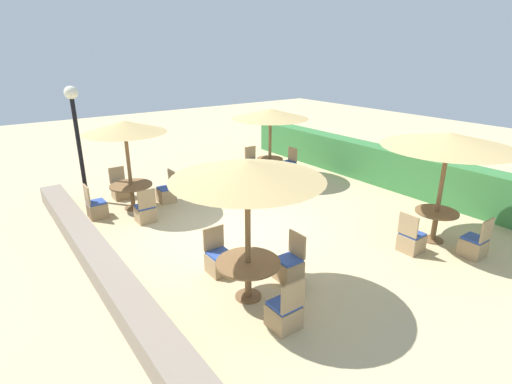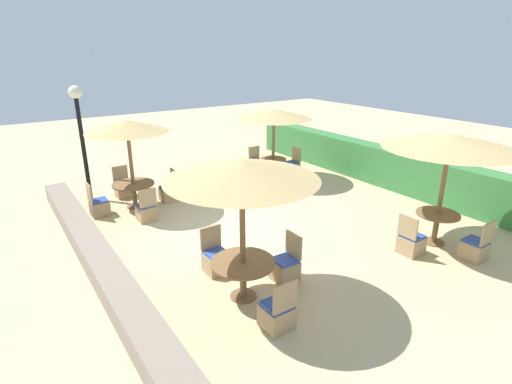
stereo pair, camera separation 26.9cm
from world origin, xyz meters
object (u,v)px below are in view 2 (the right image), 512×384
at_px(round_table_back_right, 437,221).
at_px(patio_chair_back_left_west, 257,165).
at_px(round_table_front_right, 243,269).
at_px(round_table_back_left, 273,164).
at_px(patio_chair_back_right_east, 475,248).
at_px(round_table_front_left, 134,188).
at_px(patio_chair_front_left_north, 169,192).
at_px(patio_chair_front_left_south, 99,206).
at_px(patio_chair_front_left_east, 147,211).
at_px(patio_chair_front_right_east, 277,314).
at_px(parasol_front_left, 127,127).
at_px(lamp_post, 79,121).
at_px(patio_chair_back_left_north, 292,167).
at_px(patio_chair_front_right_north, 285,267).
at_px(parasol_front_right, 242,171).
at_px(patio_chair_back_right_south, 411,243).
at_px(patio_chair_front_right_west, 216,260).
at_px(patio_chair_front_left_west, 124,188).
at_px(parasol_back_right, 450,141).
at_px(parasol_back_left, 274,114).

xyz_separation_m(round_table_back_right, patio_chair_back_left_west, (-6.94, -0.25, -0.30)).
height_order(round_table_front_right, round_table_back_left, round_table_front_right).
bearing_deg(patio_chair_back_right_east, round_table_front_left, 125.50).
relative_size(patio_chair_front_left_north, patio_chair_front_left_south, 1.00).
xyz_separation_m(round_table_front_left, patio_chair_front_left_east, (1.09, -0.05, -0.31)).
xyz_separation_m(patio_chair_front_right_east, parasol_front_left, (-6.44, -0.18, 2.05)).
height_order(lamp_post, round_table_front_left, lamp_post).
distance_m(patio_chair_back_left_north, parasol_front_left, 6.07).
bearing_deg(round_table_back_right, patio_chair_front_right_north, -100.61).
bearing_deg(parasol_front_right, lamp_post, -170.91).
distance_m(patio_chair_front_right_north, round_table_back_left, 6.43).
bearing_deg(patio_chair_front_right_east, patio_chair_back_right_east, -6.99).
xyz_separation_m(round_table_back_right, round_table_front_left, (-6.09, -5.02, 0.02)).
xyz_separation_m(round_table_back_right, patio_chair_back_right_south, (0.01, -0.91, -0.30)).
bearing_deg(patio_chair_front_right_west, lamp_post, -79.10).
xyz_separation_m(round_table_front_right, patio_chair_back_left_north, (-5.40, 5.52, -0.32)).
relative_size(parasol_front_right, patio_chair_front_left_west, 2.78).
bearing_deg(patio_chair_front_right_east, round_table_back_right, 4.15).
height_order(parasol_front_right, parasol_front_left, parasol_front_right).
distance_m(patio_chair_front_right_north, patio_chair_front_left_east, 4.46).
height_order(patio_chair_back_right_east, parasol_front_left, parasol_front_left).
distance_m(parasol_front_right, parasol_front_left, 5.41).
bearing_deg(patio_chair_back_left_west, parasol_front_left, 10.12).
relative_size(parasol_front_left, patio_chair_front_left_east, 2.67).
height_order(parasol_front_right, patio_chair_back_left_north, parasol_front_right).
bearing_deg(parasol_back_right, parasol_back_left, -178.06).
xyz_separation_m(patio_chair_front_right_west, parasol_back_left, (-4.29, 4.61, 1.97)).
distance_m(parasol_back_right, parasol_front_right, 4.88).
distance_m(patio_chair_back_right_east, patio_chair_front_right_north, 4.17).
xyz_separation_m(parasol_front_right, round_table_back_left, (-5.34, 4.63, -1.87)).
xyz_separation_m(lamp_post, patio_chair_front_left_east, (2.50, 0.85, -2.09)).
height_order(lamp_post, patio_chair_front_right_north, lamp_post).
relative_size(patio_chair_back_right_south, patio_chair_back_left_north, 1.00).
relative_size(patio_chair_back_right_east, patio_chair_back_left_west, 1.00).
height_order(round_table_back_right, round_table_front_right, round_table_back_right).
bearing_deg(patio_chair_back_right_east, parasol_front_left, 125.50).
distance_m(round_table_back_right, patio_chair_front_left_south, 8.54).
relative_size(parasol_back_left, patio_chair_front_left_north, 2.74).
bearing_deg(patio_chair_front_right_east, patio_chair_front_left_east, 92.50).
xyz_separation_m(parasol_back_right, parasol_front_left, (-6.09, -5.02, -0.09)).
relative_size(round_table_back_left, patio_chair_front_left_east, 0.97).
distance_m(parasol_front_left, patio_chair_front_left_south, 2.28).
distance_m(parasol_back_left, patio_chair_front_left_south, 6.14).
bearing_deg(patio_chair_front_left_west, parasol_back_left, 167.07).
bearing_deg(patio_chair_front_left_north, patio_chair_front_left_west, 42.44).
distance_m(round_table_back_right, parasol_front_left, 8.08).
bearing_deg(patio_chair_front_left_west, round_table_front_left, 90.19).
xyz_separation_m(round_table_front_right, round_table_back_left, (-5.34, 4.63, -0.06)).
height_order(patio_chair_front_left_north, patio_chair_front_left_south, same).
distance_m(patio_chair_back_left_north, patio_chair_front_left_east, 5.86).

